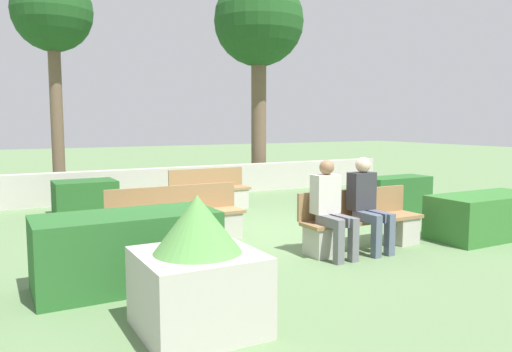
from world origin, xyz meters
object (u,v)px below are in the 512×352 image
Objects in this scene: bench_right_side at (210,194)px; person_seated_man at (331,204)px; bench_front at (362,226)px; person_seated_woman at (367,200)px; bench_left_side at (177,220)px; tree_center_left at (259,25)px; planter_corner_left at (198,272)px; tree_leftmost at (53,17)px.

person_seated_man is at bearing -86.40° from bench_right_side.
person_seated_woman is at bearing -103.22° from bench_front.
bench_right_side is (1.59, 2.42, -0.02)m from bench_left_side.
tree_center_left reaches higher than bench_left_side.
tree_center_left is at bearing 73.05° from bench_front.
planter_corner_left is (-3.16, -1.41, -0.21)m from person_seated_woman.
bench_front is 1.17× the size of bench_right_side.
bench_right_side is 1.38× the size of planter_corner_left.
bench_right_side is at bearing 98.35° from person_seated_woman.
tree_leftmost reaches higher than bench_right_side.
bench_left_side is at bearing -80.71° from tree_leftmost.
bench_right_side is 1.25× the size of person_seated_woman.
bench_right_side is (-0.65, 4.07, -0.01)m from bench_front.
bench_front is 0.33× the size of tree_center_left.
bench_left_side is 0.36× the size of tree_center_left.
planter_corner_left is 0.23× the size of tree_leftmost.
person_seated_man is 8.57m from tree_center_left.
person_seated_woman reaches higher than bench_right_side.
person_seated_man is at bearing 29.25° from planter_corner_left.
person_seated_man reaches higher than planter_corner_left.
planter_corner_left reaches higher than bench_front.
bench_right_side is at bearing -53.59° from tree_leftmost.
tree_leftmost is at bearing 112.47° from person_seated_woman.
tree_leftmost is (-0.02, 9.08, 3.81)m from planter_corner_left.
person_seated_man reaches higher than bench_front.
bench_front is 0.36× the size of tree_leftmost.
person_seated_woman is 9.05m from tree_leftmost.
bench_front is 2.78m from bench_left_side.
bench_right_side is at bearing 49.11° from bench_left_side.
bench_left_side is at bearing 73.49° from planter_corner_left.
tree_center_left is (5.32, 8.55, 4.01)m from planter_corner_left.
tree_leftmost is (-2.56, 3.47, 4.03)m from bench_right_side.
person_seated_man is 1.09× the size of planter_corner_left.
planter_corner_left is at bearing -114.06° from bench_left_side.
person_seated_woman is (0.64, 0.00, 0.01)m from person_seated_man.
tree_center_left is at bearing 68.54° from person_seated_man.
tree_leftmost reaches higher than bench_front.
person_seated_man is at bearing -111.46° from tree_center_left.
person_seated_man is at bearing -168.09° from bench_front.
bench_left_side is at bearing -119.43° from bench_right_side.
planter_corner_left is at bearing -89.90° from tree_leftmost.
planter_corner_left is (-2.52, -1.41, -0.20)m from person_seated_man.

